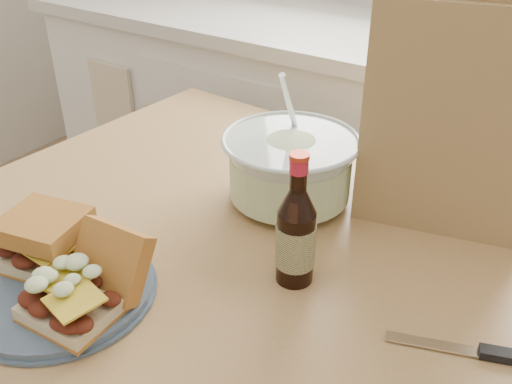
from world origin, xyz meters
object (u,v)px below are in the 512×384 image
Objects in this scene: paper_bag at (459,109)px; coleslaw_bowl at (290,170)px; dining_table at (210,295)px; beer_bottle at (296,235)px; plate at (60,290)px.

coleslaw_bowl is at bearing -163.57° from paper_bag.
dining_table is 4.99× the size of beer_bottle.
plate is at bearing -108.12° from dining_table.
coleslaw_bowl is 0.65× the size of paper_bag.
coleslaw_bowl is (0.05, 0.18, 0.18)m from dining_table.
beer_bottle is at bearing -56.56° from coleslaw_bowl.
plate is 1.27× the size of beer_bottle.
beer_bottle is at bearing 40.38° from plate.
beer_bottle is at bearing 1.46° from dining_table.
plate is 0.68m from paper_bag.
beer_bottle is (0.26, 0.22, 0.07)m from plate.
plate reaches higher than dining_table.
paper_bag is (0.11, 0.32, 0.11)m from beer_bottle.
plate is at bearing -108.75° from coleslaw_bowl.
beer_bottle is (0.12, -0.18, 0.02)m from coleslaw_bowl.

